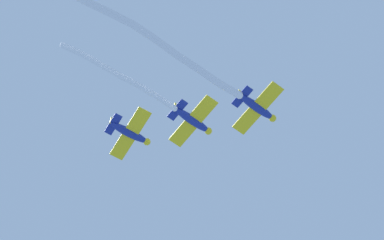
# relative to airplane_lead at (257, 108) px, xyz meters

# --- Properties ---
(airplane_lead) EXTENTS (7.62, 5.90, 1.91)m
(airplane_lead) POSITION_rel_airplane_lead_xyz_m (0.00, 0.00, 0.00)
(airplane_lead) COLOR navy
(smoke_trail_lead) EXTENTS (9.14, 22.87, 1.91)m
(smoke_trail_lead) POSITION_rel_airplane_lead_xyz_m (5.40, -13.45, -0.48)
(smoke_trail_lead) COLOR white
(airplane_left_wing) EXTENTS (7.61, 5.89, 1.91)m
(airplane_left_wing) POSITION_rel_airplane_lead_xyz_m (-3.62, -6.96, 0.25)
(airplane_left_wing) COLOR navy
(smoke_trail_left_wing) EXTENTS (5.59, 14.83, 1.25)m
(smoke_trail_left_wing) POSITION_rel_airplane_lead_xyz_m (0.12, -16.49, 0.09)
(smoke_trail_left_wing) COLOR white
(airplane_right_wing) EXTENTS (7.72, 5.91, 1.91)m
(airplane_right_wing) POSITION_rel_airplane_lead_xyz_m (-7.22, -13.92, 0.50)
(airplane_right_wing) COLOR navy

